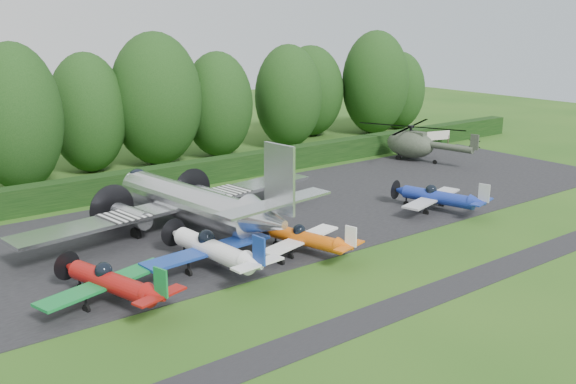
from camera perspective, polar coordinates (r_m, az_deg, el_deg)
ground at (r=36.52m, az=3.77°, el=-6.67°), size 160.00×160.00×0.00m
apron at (r=44.09m, az=-4.75°, el=-2.79°), size 70.00×18.00×0.01m
taxiway_verge at (r=32.61m, az=10.77°, el=-9.70°), size 70.00×2.00×0.00m
hedgerow at (r=53.35m, az=-11.12°, el=0.16°), size 90.00×1.60×2.00m
transport_plane at (r=42.03m, az=-8.64°, el=-0.94°), size 22.61×17.34×7.25m
light_plane_red at (r=32.66m, az=-15.38°, el=-7.73°), size 7.28×7.65×2.80m
light_plane_white at (r=35.71m, az=-6.65°, el=-5.07°), size 7.95×8.36×3.05m
light_plane_orange at (r=37.96m, az=1.62°, el=-4.14°), size 6.32×6.65×2.43m
light_plane_blue at (r=47.55m, az=13.19°, el=-0.43°), size 6.86×7.22×2.64m
helicopter at (r=64.25m, az=10.86°, el=4.41°), size 10.70×12.53×3.45m
sign_board at (r=71.84m, az=13.16°, el=4.85°), size 3.06×0.11×1.72m
tree_0 at (r=61.94m, az=-11.65°, el=8.07°), size 8.59×8.59×12.47m
tree_3 at (r=76.34m, az=1.99°, el=8.95°), size 7.80×7.80×10.59m
tree_4 at (r=82.55m, az=9.84°, el=8.87°), size 6.44×6.44×9.61m
tree_7 at (r=64.89m, az=-6.25°, el=7.73°), size 7.00×7.00×10.50m
tree_8 at (r=55.54m, az=-22.99°, el=6.09°), size 7.15×7.15×11.91m
tree_9 at (r=69.30m, az=0.03°, el=8.49°), size 7.20×7.20×10.99m
tree_10 at (r=60.54m, az=-17.38°, el=6.72°), size 6.88×6.88×10.78m
tree_11 at (r=78.33m, az=7.77°, el=9.60°), size 7.94×7.94×12.26m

